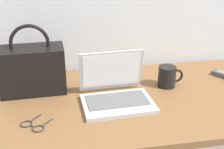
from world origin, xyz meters
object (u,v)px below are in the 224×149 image
object	(u,v)px
laptop	(115,92)
handbag	(33,69)
coffee_mug	(168,76)
eyeglasses	(33,126)

from	to	relation	value
laptop	handbag	size ratio (longest dim) A/B	0.97
coffee_mug	handbag	bearing A→B (deg)	174.52
laptop	handbag	xyz separation A→B (m)	(-0.37, 0.17, 0.07)
coffee_mug	handbag	world-z (taller)	handbag
eyeglasses	handbag	bearing A→B (deg)	91.86
handbag	eyeglasses	bearing A→B (deg)	-88.14
laptop	coffee_mug	world-z (taller)	laptop
coffee_mug	eyeglasses	world-z (taller)	coffee_mug
coffee_mug	handbag	xyz separation A→B (m)	(-0.65, 0.06, 0.06)
laptop	eyeglasses	size ratio (longest dim) A/B	2.33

